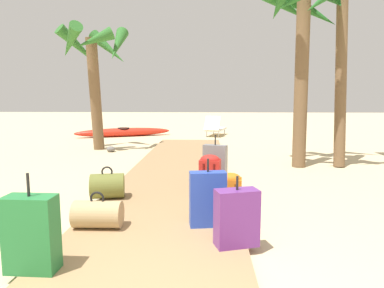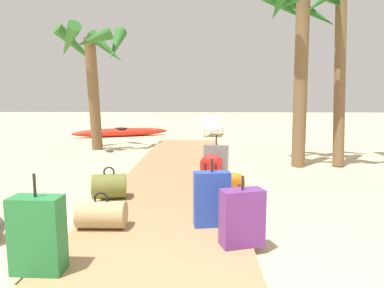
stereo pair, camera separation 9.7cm
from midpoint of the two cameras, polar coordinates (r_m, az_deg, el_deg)
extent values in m
plane|color=#D1BA8C|center=(5.99, -3.33, -7.19)|extent=(60.00, 60.00, 0.00)
cube|color=#9E7A51|center=(6.96, -2.60, -4.72)|extent=(1.96, 10.13, 0.08)
cube|color=slate|center=(6.07, 3.57, -3.13)|extent=(0.44, 0.28, 0.64)
cylinder|color=black|center=(6.01, 3.60, 0.68)|extent=(0.02, 0.02, 0.18)
cube|color=#6B2D84|center=(3.49, 7.52, -12.07)|extent=(0.46, 0.32, 0.57)
cylinder|color=black|center=(3.38, 7.63, -6.43)|extent=(0.02, 0.02, 0.14)
cube|color=orange|center=(4.45, 6.26, -8.48)|extent=(0.31, 0.24, 0.44)
ellipsoid|color=orange|center=(4.40, 6.30, -5.70)|extent=(0.29, 0.23, 0.14)
cylinder|color=#70380C|center=(4.35, 5.27, -8.84)|extent=(0.04, 0.04, 0.35)
cylinder|color=#70380C|center=(4.35, 7.18, -8.88)|extent=(0.04, 0.04, 0.35)
cylinder|color=olive|center=(5.17, -14.13, -6.84)|extent=(0.54, 0.45, 0.36)
torus|color=black|center=(5.12, -14.21, -4.56)|extent=(0.17, 0.06, 0.16)
cylinder|color=tan|center=(4.07, -15.50, -11.29)|extent=(0.54, 0.31, 0.31)
torus|color=black|center=(4.02, -15.59, -8.81)|extent=(0.16, 0.03, 0.16)
cube|color=red|center=(5.62, 2.76, -4.92)|extent=(0.37, 0.30, 0.46)
ellipsoid|color=red|center=(5.57, 2.77, -2.61)|extent=(0.35, 0.28, 0.17)
cylinder|color=#5B110F|center=(5.51, 1.72, -5.17)|extent=(0.04, 0.04, 0.37)
cylinder|color=#5B110F|center=(5.49, 3.45, -5.23)|extent=(0.04, 0.04, 0.37)
cube|color=#237538|center=(3.24, -25.14, -13.54)|extent=(0.43, 0.22, 0.65)
cylinder|color=black|center=(3.12, -25.59, -6.22)|extent=(0.02, 0.02, 0.20)
cube|color=#2847B7|center=(3.95, 2.61, -9.13)|extent=(0.43, 0.23, 0.63)
cylinder|color=black|center=(3.86, 2.65, -3.56)|extent=(0.02, 0.02, 0.15)
cylinder|color=brown|center=(8.44, 23.13, 11.31)|extent=(0.24, 0.66, 4.31)
cylinder|color=brown|center=(7.99, 17.31, 9.70)|extent=(0.29, 0.42, 3.73)
cone|color=#236023|center=(8.33, 22.40, 21.37)|extent=(0.55, 1.32, 0.88)
cone|color=#236023|center=(8.89, 18.58, 20.38)|extent=(1.36, 0.90, 1.07)
cone|color=#236023|center=(8.68, 14.95, 21.28)|extent=(1.26, 0.89, 0.78)
cone|color=#236023|center=(8.04, 14.16, 22.07)|extent=(0.53, 1.13, 0.86)
cylinder|color=brown|center=(10.35, -16.34, 7.80)|extent=(0.31, 0.68, 3.23)
cone|color=#2D6B28|center=(10.23, -12.83, 15.81)|extent=(0.41, 1.33, 1.16)
cone|color=#2D6B28|center=(11.00, -14.28, 15.21)|extent=(1.36, 0.81, 1.14)
cone|color=#2D6B28|center=(11.14, -18.70, 14.96)|extent=(1.25, 1.32, 1.25)
cone|color=#2D6B28|center=(10.25, -20.14, 15.76)|extent=(1.09, 1.22, 0.97)
cone|color=#2D6B28|center=(9.97, -16.43, 16.37)|extent=(1.13, 0.74, 0.74)
cube|color=white|center=(14.02, 3.45, 2.50)|extent=(0.94, 1.51, 0.08)
cube|color=white|center=(13.42, 2.87, 3.47)|extent=(0.69, 0.56, 0.55)
cylinder|color=silver|center=(14.63, 3.03, 2.13)|extent=(0.04, 0.04, 0.22)
cylinder|color=silver|center=(14.53, 4.88, 2.07)|extent=(0.04, 0.04, 0.22)
cylinder|color=silver|center=(13.55, 1.91, 1.69)|extent=(0.04, 0.04, 0.22)
cylinder|color=silver|center=(13.44, 3.89, 1.62)|extent=(0.04, 0.04, 0.22)
ellipsoid|color=red|center=(13.90, -11.89, 1.93)|extent=(3.71, 1.97, 0.34)
torus|color=black|center=(13.89, -11.91, 2.55)|extent=(0.64, 0.64, 0.05)
ellipsoid|color=slate|center=(10.03, -13.85, -0.85)|extent=(0.35, 0.35, 0.16)
camera|label=1|loc=(0.05, 89.62, 0.05)|focal=31.99mm
camera|label=2|loc=(0.05, -90.38, -0.05)|focal=31.99mm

